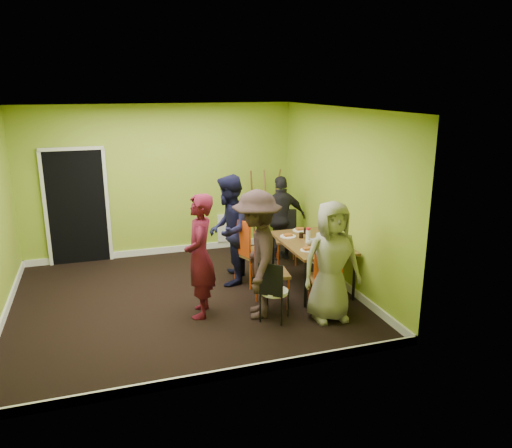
{
  "coord_description": "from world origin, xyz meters",
  "views": [
    {
      "loc": [
        -1.11,
        -6.93,
        3.12
      ],
      "look_at": [
        1.12,
        0.0,
        1.08
      ],
      "focal_mm": 35.0,
      "sensor_mm": 36.0,
      "label": 1
    }
  ],
  "objects": [
    {
      "name": "ground",
      "position": [
        0.0,
        0.0,
        0.0
      ],
      "size": [
        5.0,
        5.0,
        0.0
      ],
      "primitive_type": "plane",
      "color": "black",
      "rests_on": "ground"
    },
    {
      "name": "room_walls",
      "position": [
        -0.02,
        0.04,
        0.99
      ],
      "size": [
        5.04,
        4.54,
        2.82
      ],
      "color": "#8FB42E",
      "rests_on": "ground"
    },
    {
      "name": "dining_table",
      "position": [
        2.0,
        -0.12,
        0.7
      ],
      "size": [
        0.9,
        1.5,
        0.75
      ],
      "color": "black",
      "rests_on": "ground"
    },
    {
      "name": "chair_left_far",
      "position": [
        1.07,
        0.28,
        0.61
      ],
      "size": [
        0.59,
        0.59,
        1.09
      ],
      "rotation": [
        0.0,
        0.0,
        -1.18
      ],
      "color": "#E84B15",
      "rests_on": "ground"
    },
    {
      "name": "chair_left_near",
      "position": [
        1.08,
        -0.61,
        0.61
      ],
      "size": [
        0.5,
        0.5,
        1.08
      ],
      "rotation": [
        0.0,
        0.0,
        -1.69
      ],
      "color": "#E84B15",
      "rests_on": "ground"
    },
    {
      "name": "chair_back_end",
      "position": [
        2.07,
        1.18,
        0.67
      ],
      "size": [
        0.48,
        0.54,
        0.94
      ],
      "rotation": [
        0.0,
        0.0,
        2.88
      ],
      "color": "#E84B15",
      "rests_on": "ground"
    },
    {
      "name": "chair_front_end",
      "position": [
        1.82,
        -1.04,
        0.58
      ],
      "size": [
        0.51,
        0.51,
        1.02
      ],
      "rotation": [
        0.0,
        0.0,
        -0.24
      ],
      "color": "#E84B15",
      "rests_on": "ground"
    },
    {
      "name": "chair_bentwood",
      "position": [
        1.01,
        -1.08,
        0.48
      ],
      "size": [
        0.47,
        0.47,
        0.87
      ],
      "rotation": [
        0.0,
        0.0,
        -0.67
      ],
      "color": "black",
      "rests_on": "ground"
    },
    {
      "name": "easel",
      "position": [
        1.93,
        2.01,
        0.78
      ],
      "size": [
        0.63,
        0.59,
        1.57
      ],
      "color": "brown",
      "rests_on": "ground"
    },
    {
      "name": "plate_near_left",
      "position": [
        1.74,
        0.24,
        0.76
      ],
      "size": [
        0.26,
        0.26,
        0.01
      ],
      "primitive_type": "cylinder",
      "color": "white",
      "rests_on": "dining_table"
    },
    {
      "name": "plate_near_right",
      "position": [
        1.76,
        -0.5,
        0.76
      ],
      "size": [
        0.22,
        0.22,
        0.01
      ],
      "primitive_type": "cylinder",
      "color": "white",
      "rests_on": "dining_table"
    },
    {
      "name": "plate_far_back",
      "position": [
        2.06,
        0.51,
        0.76
      ],
      "size": [
        0.25,
        0.25,
        0.01
      ],
      "primitive_type": "cylinder",
      "color": "white",
      "rests_on": "dining_table"
    },
    {
      "name": "plate_far_front",
      "position": [
        2.03,
        -0.69,
        0.76
      ],
      "size": [
        0.26,
        0.26,
        0.01
      ],
      "primitive_type": "cylinder",
      "color": "white",
      "rests_on": "dining_table"
    },
    {
      "name": "plate_wall_back",
      "position": [
        2.31,
        -0.04,
        0.76
      ],
      "size": [
        0.22,
        0.22,
        0.01
      ],
      "primitive_type": "cylinder",
      "color": "white",
      "rests_on": "dining_table"
    },
    {
      "name": "plate_wall_front",
      "position": [
        2.33,
        -0.27,
        0.76
      ],
      "size": [
        0.22,
        0.22,
        0.01
      ],
      "primitive_type": "cylinder",
      "color": "white",
      "rests_on": "dining_table"
    },
    {
      "name": "thermos",
      "position": [
        1.93,
        -0.14,
        0.85
      ],
      "size": [
        0.07,
        0.07,
        0.21
      ],
      "primitive_type": "cylinder",
      "color": "white",
      "rests_on": "dining_table"
    },
    {
      "name": "blue_bottle",
      "position": [
        2.23,
        -0.4,
        0.86
      ],
      "size": [
        0.07,
        0.07,
        0.21
      ],
      "primitive_type": "cylinder",
      "color": "blue",
      "rests_on": "dining_table"
    },
    {
      "name": "orange_bottle",
      "position": [
        1.98,
        0.02,
        0.79
      ],
      "size": [
        0.03,
        0.03,
        0.09
      ],
      "primitive_type": "cylinder",
      "color": "#E84B15",
      "rests_on": "dining_table"
    },
    {
      "name": "glass_mid",
      "position": [
        1.92,
        0.12,
        0.79
      ],
      "size": [
        0.07,
        0.07,
        0.09
      ],
      "primitive_type": "cylinder",
      "color": "black",
      "rests_on": "dining_table"
    },
    {
      "name": "glass_back",
      "position": [
        2.08,
        0.31,
        0.8
      ],
      "size": [
        0.07,
        0.07,
        0.1
      ],
      "primitive_type": "cylinder",
      "color": "black",
      "rests_on": "dining_table"
    },
    {
      "name": "glass_front",
      "position": [
        2.17,
        -0.54,
        0.8
      ],
      "size": [
        0.06,
        0.06,
        0.09
      ],
      "primitive_type": "cylinder",
      "color": "black",
      "rests_on": "dining_table"
    },
    {
      "name": "cup_a",
      "position": [
        1.91,
        -0.25,
        0.8
      ],
      "size": [
        0.12,
        0.12,
        0.09
      ],
      "primitive_type": "imported",
      "color": "white",
      "rests_on": "dining_table"
    },
    {
      "name": "cup_b",
      "position": [
        2.25,
        -0.13,
        0.8
      ],
      "size": [
        0.1,
        0.1,
        0.09
      ],
      "primitive_type": "imported",
      "color": "white",
      "rests_on": "dining_table"
    },
    {
      "name": "person_standing",
      "position": [
        0.13,
        -0.57,
        0.87
      ],
      "size": [
        0.56,
        0.72,
        1.73
      ],
      "primitive_type": "imported",
      "rotation": [
        0.0,
        0.0,
        -1.83
      ],
      "color": "#500D1F",
      "rests_on": "ground"
    },
    {
      "name": "person_left_far",
      "position": [
        0.82,
        0.45,
        0.89
      ],
      "size": [
        0.95,
        1.05,
        1.77
      ],
      "primitive_type": "imported",
      "rotation": [
        0.0,
        0.0,
        -1.97
      ],
      "color": "black",
      "rests_on": "ground"
    },
    {
      "name": "person_left_near",
      "position": [
        0.87,
        -0.83,
        0.89
      ],
      "size": [
        0.95,
        1.29,
        1.78
      ],
      "primitive_type": "imported",
      "rotation": [
        0.0,
        0.0,
        -1.84
      ],
      "color": "#2E1F1F",
      "rests_on": "ground"
    },
    {
      "name": "person_back_end",
      "position": [
        2.03,
        1.29,
        0.77
      ],
      "size": [
        0.91,
        0.39,
        1.55
      ],
      "primitive_type": "imported",
      "rotation": [
        0.0,
        0.0,
        3.13
      ],
      "color": "black",
      "rests_on": "ground"
    },
    {
      "name": "person_front_end",
      "position": [
        1.79,
        -1.24,
        0.83
      ],
      "size": [
        0.83,
        0.56,
        1.66
      ],
      "primitive_type": "imported",
      "rotation": [
        0.0,
        0.0,
        -0.04
      ],
      "color": "gray",
      "rests_on": "ground"
    }
  ]
}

